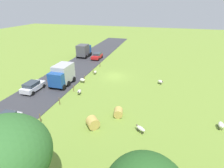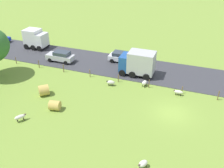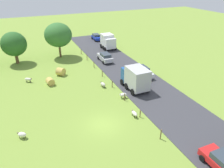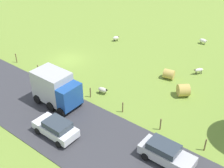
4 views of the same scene
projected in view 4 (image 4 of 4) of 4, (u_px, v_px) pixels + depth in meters
ground_plane at (68, 60)px, 38.82m from camera, size 160.00×160.00×0.00m
road_strip at (7, 91)px, 32.47m from camera, size 8.00×80.00×0.06m
sheep_0 at (116, 38)px, 43.76m from camera, size 1.05×0.94×0.76m
sheep_1 at (199, 70)px, 35.36m from camera, size 1.23×1.03×0.77m
sheep_2 at (66, 82)px, 33.00m from camera, size 1.13×0.68×0.81m
sheep_3 at (44, 68)px, 35.88m from camera, size 0.46×1.19×0.70m
sheep_4 at (103, 90)px, 31.74m from camera, size 0.72×1.19×0.77m
sheep_5 at (203, 41)px, 42.88m from camera, size 0.68×1.23×0.79m
hay_bale_0 at (183, 90)px, 31.35m from camera, size 1.81×1.80×1.35m
hay_bale_1 at (169, 74)px, 34.48m from camera, size 1.34×1.41×1.13m
fence_post_0 at (16, 58)px, 37.84m from camera, size 0.12×0.12×1.28m
fence_post_1 at (38, 69)px, 35.67m from camera, size 0.12×0.12×1.03m
fence_post_2 at (62, 80)px, 33.40m from camera, size 0.12×0.12×1.15m
fence_post_3 at (90, 92)px, 31.15m from camera, size 0.12×0.12×1.15m
fence_post_4 at (123, 107)px, 28.91m from camera, size 0.12×0.12×1.16m
fence_post_5 at (161, 124)px, 26.65m from camera, size 0.12×0.12×1.23m
fence_post_6 at (205, 145)px, 24.41m from camera, size 0.12×0.12×1.23m
truck_1 at (56, 88)px, 29.43m from camera, size 2.85×4.85×3.51m
car_0 at (56, 128)px, 25.83m from camera, size 2.14×4.19×1.59m
car_2 at (166, 153)px, 23.19m from camera, size 2.01×4.48×1.68m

